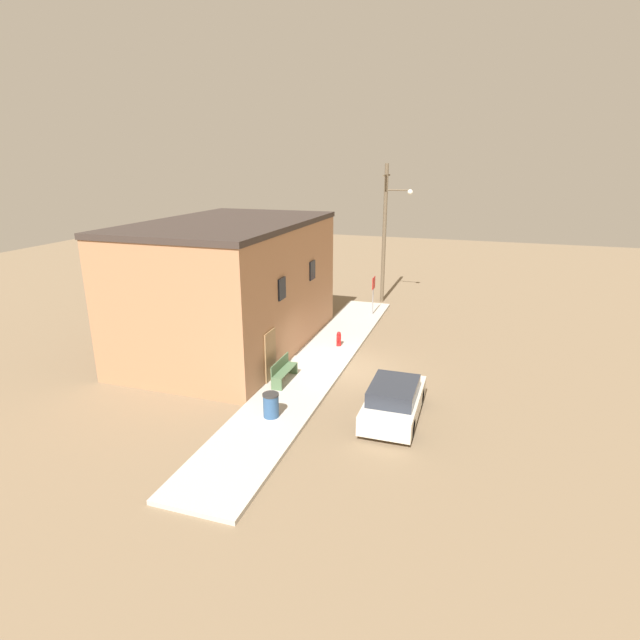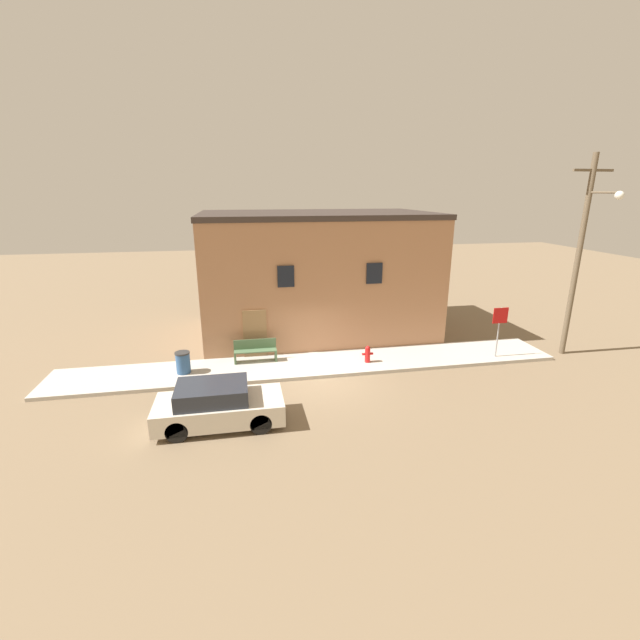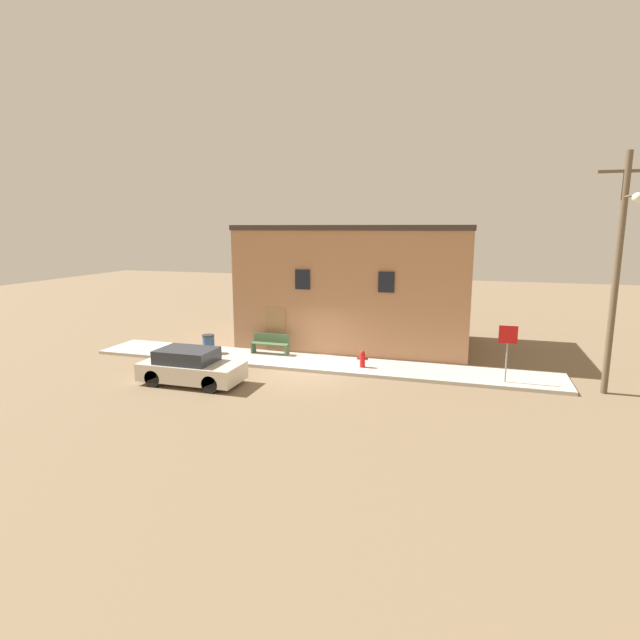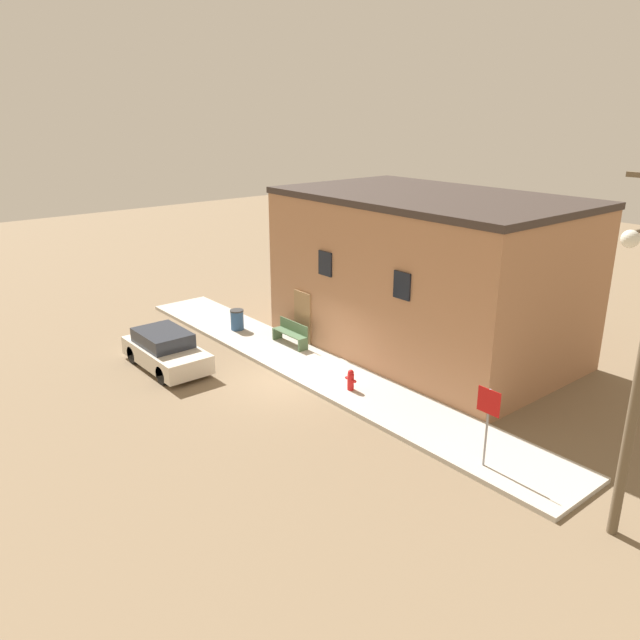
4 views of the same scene
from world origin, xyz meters
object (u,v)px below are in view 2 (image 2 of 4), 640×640
object	(u,v)px
fire_hydrant	(368,354)
bench	(255,350)
stop_sign	(500,323)
parked_car	(218,405)
trash_bin	(183,362)
utility_pole	(581,251)

from	to	relation	value
fire_hydrant	bench	world-z (taller)	bench
fire_hydrant	stop_sign	bearing A→B (deg)	-4.29
stop_sign	parked_car	world-z (taller)	stop_sign
trash_bin	stop_sign	bearing A→B (deg)	-3.14
trash_bin	fire_hydrant	bearing A→B (deg)	-2.26
bench	parked_car	distance (m)	4.88
bench	parked_car	bearing A→B (deg)	-105.97
stop_sign	utility_pole	distance (m)	4.47
stop_sign	utility_pole	world-z (taller)	utility_pole
stop_sign	bench	bearing A→B (deg)	172.10
parked_car	bench	bearing A→B (deg)	74.03
fire_hydrant	stop_sign	distance (m)	5.76
utility_pole	trash_bin	bearing A→B (deg)	177.65
trash_bin	parked_car	xyz separation A→B (m)	(1.49, -3.99, 0.08)
fire_hydrant	stop_sign	world-z (taller)	stop_sign
fire_hydrant	stop_sign	size ratio (longest dim) A/B	0.33
fire_hydrant	parked_car	distance (m)	6.98
bench	trash_bin	size ratio (longest dim) A/B	2.05
stop_sign	parked_car	xyz separation A→B (m)	(-11.55, -3.27, -1.02)
bench	utility_pole	bearing A→B (deg)	-5.77
bench	fire_hydrant	bearing A→B (deg)	-12.23
stop_sign	parked_car	size ratio (longest dim) A/B	0.56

